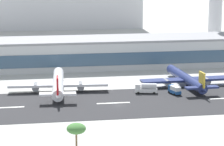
{
  "coord_description": "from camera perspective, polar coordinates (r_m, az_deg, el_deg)",
  "views": [
    {
      "loc": [
        -31.73,
        -182.1,
        51.01
      ],
      "look_at": [
        2.52,
        30.9,
        5.16
      ],
      "focal_mm": 87.18,
      "sensor_mm": 36.0,
      "label": 1
    }
  ],
  "objects": [
    {
      "name": "runway_centreline_dash_4",
      "position": [
        194.73,
        0.15,
        -3.16
      ],
      "size": [
        12.0,
        1.2,
        0.01
      ],
      "primitive_type": "cube",
      "color": "white",
      "rests_on": "runway_strip"
    },
    {
      "name": "service_box_truck_0",
      "position": [
        208.39,
        6.58,
        -1.75
      ],
      "size": [
        4.03,
        6.44,
        3.25
      ],
      "rotation": [
        0.0,
        0.0,
        1.86
      ],
      "color": "#23569E",
      "rests_on": "ground_plane"
    },
    {
      "name": "ground_plane",
      "position": [
        191.76,
        0.72,
        -3.43
      ],
      "size": [
        1400.0,
        1400.0,
        0.0
      ],
      "primitive_type": "plane",
      "color": "#A8A8A3"
    },
    {
      "name": "runway_centreline_dash_3",
      "position": [
        192.49,
        -10.98,
        -3.57
      ],
      "size": [
        12.0,
        1.2,
        0.01
      ],
      "primitive_type": "cube",
      "color": "white",
      "rests_on": "runway_strip"
    },
    {
      "name": "airliner_gold_tail_gate_1",
      "position": [
        221.21,
        7.87,
        -0.67
      ],
      "size": [
        37.74,
        44.34,
        9.25
      ],
      "rotation": [
        0.0,
        0.0,
        1.62
      ],
      "color": "navy",
      "rests_on": "ground_plane"
    },
    {
      "name": "distant_hotel_block",
      "position": [
        402.67,
        -5.39,
        7.46
      ],
      "size": [
        117.92,
        24.33,
        39.05
      ],
      "primitive_type": "cube",
      "color": "#BCBCC1",
      "rests_on": "ground_plane"
    },
    {
      "name": "runway_strip",
      "position": [
        194.97,
        0.55,
        -3.16
      ],
      "size": [
        800.0,
        40.03,
        0.08
      ],
      "primitive_type": "cube",
      "color": "#262628",
      "rests_on": "ground_plane"
    },
    {
      "name": "palm_tree_0",
      "position": [
        134.49,
        -3.77,
        -5.92
      ],
      "size": [
        4.81,
        4.81,
        11.2
      ],
      "color": "brown",
      "rests_on": "ground_plane"
    },
    {
      "name": "airliner_red_tail_gate_0",
      "position": [
        210.9,
        -5.67,
        -1.18
      ],
      "size": [
        38.78,
        47.48,
        9.91
      ],
      "rotation": [
        0.0,
        0.0,
        1.5
      ],
      "color": "white",
      "rests_on": "ground_plane"
    },
    {
      "name": "service_fuel_truck_1",
      "position": [
        208.64,
        3.6,
        -1.61
      ],
      "size": [
        8.84,
        4.2,
        3.95
      ],
      "rotation": [
        0.0,
        0.0,
        2.95
      ],
      "color": "white",
      "rests_on": "ground_plane"
    },
    {
      "name": "terminal_building",
      "position": [
        258.87,
        -1.05,
        2.18
      ],
      "size": [
        150.7,
        25.29,
        13.77
      ],
      "color": "#B7BABC",
      "rests_on": "ground_plane"
    }
  ]
}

